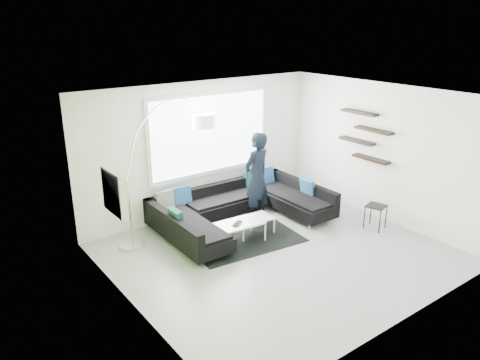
# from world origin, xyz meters

# --- Properties ---
(ground) EXTENTS (5.50, 5.50, 0.00)m
(ground) POSITION_xyz_m (0.00, 0.00, 0.00)
(ground) COLOR gray
(ground) RESTS_ON ground
(room_shell) EXTENTS (5.54, 5.04, 2.82)m
(room_shell) POSITION_xyz_m (0.04, 0.21, 1.81)
(room_shell) COLOR white
(room_shell) RESTS_ON ground
(sectional_sofa) EXTENTS (3.42, 2.15, 0.73)m
(sectional_sofa) POSITION_xyz_m (0.24, 1.36, 0.32)
(sectional_sofa) COLOR black
(sectional_sofa) RESTS_ON ground
(rug) EXTENTS (2.27, 1.76, 0.01)m
(rug) POSITION_xyz_m (-0.16, 0.91, 0.01)
(rug) COLOR black
(rug) RESTS_ON ground
(coffee_table) EXTENTS (1.23, 0.78, 0.39)m
(coffee_table) POSITION_xyz_m (-0.07, 0.87, 0.19)
(coffee_table) COLOR white
(coffee_table) RESTS_ON ground
(arc_lamp) EXTENTS (2.60, 1.64, 2.56)m
(arc_lamp) POSITION_xyz_m (-1.98, 1.82, 1.28)
(arc_lamp) COLOR white
(arc_lamp) RESTS_ON ground
(side_table) EXTENTS (0.44, 0.44, 0.49)m
(side_table) POSITION_xyz_m (2.25, -0.33, 0.24)
(side_table) COLOR black
(side_table) RESTS_ON ground
(person) EXTENTS (0.86, 0.72, 1.85)m
(person) POSITION_xyz_m (0.64, 1.46, 0.93)
(person) COLOR black
(person) RESTS_ON ground
(laptop) EXTENTS (0.45, 0.43, 0.02)m
(laptop) POSITION_xyz_m (-0.32, 0.74, 0.40)
(laptop) COLOR black
(laptop) RESTS_ON coffee_table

